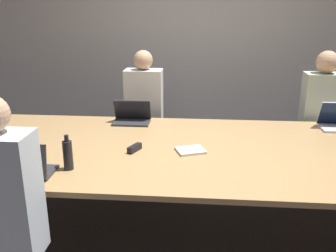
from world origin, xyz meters
name	(u,v)px	position (x,y,z in m)	size (l,w,h in m)	color
ground_plane	(191,228)	(0.00, 0.00, 0.00)	(24.00, 24.00, 0.00)	#383333
curtain_wall	(197,43)	(0.00, 1.97, 1.40)	(12.00, 0.06, 2.80)	#BCB7B2
conference_table	(192,153)	(0.00, 0.00, 0.71)	(4.66, 1.65, 0.75)	tan
laptop_near_left	(24,166)	(-1.12, -0.62, 0.82)	(0.36, 0.24, 0.25)	#333338
person_near_left	(5,218)	(-1.05, -1.03, 0.69)	(0.40, 0.24, 1.41)	#2D2D38
bottle_near_left	(68,155)	(-0.86, -0.49, 0.86)	(0.07, 0.07, 0.25)	black
person_far_right	(320,121)	(1.32, 1.04, 0.70)	(0.40, 0.24, 1.43)	#2D2D38
laptop_far_midleft	(132,116)	(-0.61, 0.65, 0.82)	(0.36, 0.23, 0.23)	#333338
person_far_midleft	(144,116)	(-0.56, 1.10, 0.68)	(0.40, 0.24, 1.41)	#2D2D38
stapler	(135,148)	(-0.46, -0.11, 0.78)	(0.10, 0.16, 0.05)	black
notebook	(191,150)	(-0.01, -0.08, 0.76)	(0.26, 0.24, 0.02)	silver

